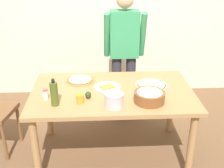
# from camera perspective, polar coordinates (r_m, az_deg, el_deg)

# --- Properties ---
(ground) EXTENTS (8.00, 8.00, 0.00)m
(ground) POSITION_cam_1_polar(r_m,az_deg,el_deg) (3.25, 0.05, -13.42)
(ground) COLOR brown
(wall_back) EXTENTS (5.60, 0.10, 2.60)m
(wall_back) POSITION_cam_1_polar(r_m,az_deg,el_deg) (4.21, -1.14, 15.15)
(wall_back) COLOR beige
(wall_back) RESTS_ON ground
(dining_table) EXTENTS (1.60, 0.96, 0.76)m
(dining_table) POSITION_cam_1_polar(r_m,az_deg,el_deg) (2.88, 0.05, -2.96)
(dining_table) COLOR #A37A4C
(dining_table) RESTS_ON ground
(person_cook) EXTENTS (0.49, 0.25, 1.62)m
(person_cook) POSITION_cam_1_polar(r_m,az_deg,el_deg) (3.49, 2.43, 6.92)
(person_cook) COLOR #2D2D38
(person_cook) RESTS_ON ground
(pizza_raw_on_board) EXTENTS (0.33, 0.33, 0.02)m
(pizza_raw_on_board) POSITION_cam_1_polar(r_m,az_deg,el_deg) (2.97, 7.85, -0.23)
(pizza_raw_on_board) COLOR beige
(pizza_raw_on_board) RESTS_ON dining_table
(pizza_cooked_on_tray) EXTENTS (0.30, 0.30, 0.02)m
(pizza_cooked_on_tray) POSITION_cam_1_polar(r_m,az_deg,el_deg) (3.07, -6.35, 0.79)
(pizza_cooked_on_tray) COLOR #C67A33
(pizza_cooked_on_tray) RESTS_ON dining_table
(plate_with_slice) EXTENTS (0.26, 0.26, 0.02)m
(plate_with_slice) POSITION_cam_1_polar(r_m,az_deg,el_deg) (2.90, -0.92, -0.61)
(plate_with_slice) COLOR white
(plate_with_slice) RESTS_ON dining_table
(popcorn_bowl) EXTENTS (0.28, 0.28, 0.11)m
(popcorn_bowl) POSITION_cam_1_polar(r_m,az_deg,el_deg) (2.63, 7.46, -2.34)
(popcorn_bowl) COLOR brown
(popcorn_bowl) RESTS_ON dining_table
(olive_oil_bottle) EXTENTS (0.07, 0.07, 0.26)m
(olive_oil_bottle) POSITION_cam_1_polar(r_m,az_deg,el_deg) (2.59, -11.41, -1.91)
(olive_oil_bottle) COLOR #47561E
(olive_oil_bottle) RESTS_ON dining_table
(steel_pot) EXTENTS (0.17, 0.17, 0.13)m
(steel_pot) POSITION_cam_1_polar(r_m,az_deg,el_deg) (2.53, 0.37, -3.17)
(steel_pot) COLOR #B7B7BC
(steel_pot) RESTS_ON dining_table
(cup_orange) EXTENTS (0.07, 0.07, 0.08)m
(cup_orange) POSITION_cam_1_polar(r_m,az_deg,el_deg) (2.62, -6.35, -2.90)
(cup_orange) COLOR orange
(cup_orange) RESTS_ON dining_table
(salt_shaker) EXTENTS (0.04, 0.04, 0.11)m
(salt_shaker) POSITION_cam_1_polar(r_m,az_deg,el_deg) (2.72, -13.05, -2.04)
(salt_shaker) COLOR white
(salt_shaker) RESTS_ON dining_table
(avocado) EXTENTS (0.06, 0.06, 0.07)m
(avocado) POSITION_cam_1_polar(r_m,az_deg,el_deg) (2.69, -4.75, -2.18)
(avocado) COLOR #2D4219
(avocado) RESTS_ON dining_table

